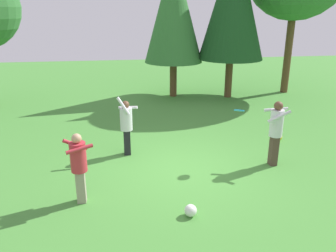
{
  "coord_description": "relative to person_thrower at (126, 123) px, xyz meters",
  "views": [
    {
      "loc": [
        -1.45,
        -7.89,
        4.0
      ],
      "look_at": [
        -0.23,
        0.49,
        1.05
      ],
      "focal_mm": 36.46,
      "sensor_mm": 36.0,
      "label": 1
    }
  ],
  "objects": [
    {
      "name": "frisbee",
      "position": [
        2.88,
        -1.06,
        0.56
      ],
      "size": [
        0.35,
        0.35,
        0.12
      ],
      "color": "#2393D1"
    },
    {
      "name": "ball_white",
      "position": [
        1.16,
        -3.3,
        -0.81
      ],
      "size": [
        0.25,
        0.25,
        0.25
      ],
      "primitive_type": "sphere",
      "color": "white",
      "rests_on": "ground_plane"
    },
    {
      "name": "person_bystander",
      "position": [
        -1.06,
        -2.41,
        -0.01
      ],
      "size": [
        0.66,
        0.63,
        1.57
      ],
      "rotation": [
        0.0,
        0.0,
        0.33
      ],
      "color": "gray",
      "rests_on": "ground_plane"
    },
    {
      "name": "ball_yellow",
      "position": [
        4.77,
        0.37,
        -0.82
      ],
      "size": [
        0.25,
        0.25,
        0.25
      ],
      "primitive_type": "sphere",
      "color": "yellow",
      "rests_on": "ground_plane"
    },
    {
      "name": "tree_center",
      "position": [
        2.39,
        6.58,
        3.0
      ],
      "size": [
        2.64,
        2.64,
        6.32
      ],
      "color": "brown",
      "rests_on": "ground_plane"
    },
    {
      "name": "ground_plane",
      "position": [
        1.3,
        -1.21,
        -0.94
      ],
      "size": [
        40.0,
        40.0,
        0.0
      ],
      "primitive_type": "plane",
      "color": "#478C38"
    },
    {
      "name": "person_catcher",
      "position": [
        3.83,
        -1.26,
        0.11
      ],
      "size": [
        0.68,
        0.59,
        1.76
      ],
      "rotation": [
        0.0,
        0.0,
        2.93
      ],
      "color": "#4C382D",
      "rests_on": "ground_plane"
    },
    {
      "name": "person_thrower",
      "position": [
        0.0,
        0.0,
        0.0
      ],
      "size": [
        0.6,
        0.61,
        1.75
      ],
      "rotation": [
        0.0,
        0.0,
        -0.35
      ],
      "color": "black",
      "rests_on": "ground_plane"
    }
  ]
}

